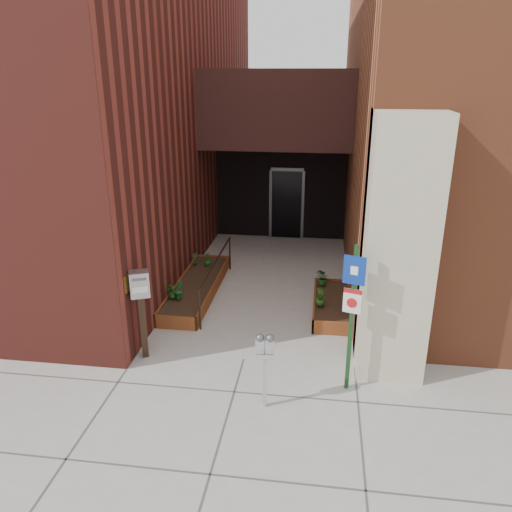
% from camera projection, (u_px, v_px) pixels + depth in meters
% --- Properties ---
extents(ground, '(80.00, 80.00, 0.00)m').
position_uv_depth(ground, '(244.00, 359.00, 9.11)').
color(ground, '#9E9991').
rests_on(ground, ground).
extents(architecture, '(20.00, 14.60, 10.00)m').
position_uv_depth(architecture, '(275.00, 69.00, 13.79)').
color(architecture, maroon).
rests_on(architecture, ground).
extents(planter_left, '(0.90, 3.60, 0.30)m').
position_uv_depth(planter_left, '(197.00, 288.00, 11.77)').
color(planter_left, brown).
rests_on(planter_left, ground).
extents(planter_right, '(0.80, 2.20, 0.30)m').
position_uv_depth(planter_right, '(332.00, 305.00, 10.90)').
color(planter_right, brown).
rests_on(planter_right, ground).
extents(handrail, '(0.04, 3.34, 0.90)m').
position_uv_depth(handrail, '(216.00, 266.00, 11.44)').
color(handrail, black).
rests_on(handrail, ground).
extents(parking_meter, '(0.29, 0.14, 1.28)m').
position_uv_depth(parking_meter, '(265.00, 351.00, 7.50)').
color(parking_meter, '#B5B5B8').
rests_on(parking_meter, ground).
extents(sign_post, '(0.33, 0.13, 2.52)m').
position_uv_depth(sign_post, '(352.00, 304.00, 7.74)').
color(sign_post, '#163D19').
rests_on(sign_post, ground).
extents(payment_dropbox, '(0.40, 0.36, 1.69)m').
position_uv_depth(payment_dropbox, '(141.00, 296.00, 8.79)').
color(payment_dropbox, black).
rests_on(payment_dropbox, ground).
extents(shrub_left_a, '(0.45, 0.45, 0.35)m').
position_uv_depth(shrub_left_a, '(173.00, 290.00, 10.85)').
color(shrub_left_a, '#245E1B').
rests_on(shrub_left_a, planter_left).
extents(shrub_left_b, '(0.26, 0.26, 0.38)m').
position_uv_depth(shrub_left_b, '(178.00, 290.00, 10.79)').
color(shrub_left_b, '#1B5F20').
rests_on(shrub_left_b, planter_left).
extents(shrub_left_c, '(0.25, 0.25, 0.32)m').
position_uv_depth(shrub_left_c, '(207.00, 259.00, 12.66)').
color(shrub_left_c, '#1E5A19').
rests_on(shrub_left_c, planter_left).
extents(shrub_left_d, '(0.25, 0.25, 0.33)m').
position_uv_depth(shrub_left_d, '(195.00, 259.00, 12.66)').
color(shrub_left_d, '#1A5D1F').
rests_on(shrub_left_d, planter_left).
extents(shrub_right_a, '(0.30, 0.30, 0.38)m').
position_uv_depth(shrub_right_a, '(321.00, 297.00, 10.46)').
color(shrub_right_a, '#255016').
rests_on(shrub_right_a, planter_right).
extents(shrub_right_b, '(0.24, 0.24, 0.37)m').
position_uv_depth(shrub_right_b, '(321.00, 277.00, 11.51)').
color(shrub_right_b, '#185217').
rests_on(shrub_right_b, planter_right).
extents(shrub_right_c, '(0.41, 0.41, 0.33)m').
position_uv_depth(shrub_right_c, '(323.00, 278.00, 11.48)').
color(shrub_right_c, '#18561C').
rests_on(shrub_right_c, planter_right).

